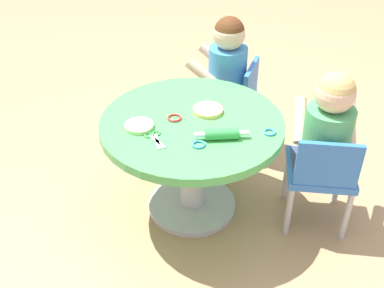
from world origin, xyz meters
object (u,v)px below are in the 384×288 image
object	(u,v)px
rolling_pin	(222,134)
craft_scissors	(155,138)
seated_child_left	(328,126)
child_chair_right	(232,100)
child_chair_left	(321,173)
seated_child_right	(227,63)
craft_table	(192,145)

from	to	relation	value
rolling_pin	craft_scissors	size ratio (longest dim) A/B	1.65
seated_child_left	child_chair_right	xyz separation A→B (m)	(0.70, 0.17, -0.23)
seated_child_left	craft_scissors	distance (m)	0.75
child_chair_left	seated_child_left	distance (m)	0.23
child_chair_right	rolling_pin	world-z (taller)	rolling_pin
seated_child_right	rolling_pin	bearing A→B (deg)	158.07
craft_table	seated_child_left	size ratio (longest dim) A/B	1.63
craft_table	child_chair_right	size ratio (longest dim) A/B	1.55
child_chair_left	seated_child_right	xyz separation A→B (m)	(0.76, 0.19, 0.23)
craft_table	seated_child_right	distance (m)	0.61
seated_child_right	craft_table	bearing A→B (deg)	144.79
craft_table	child_chair_left	xyz separation A→B (m)	(-0.27, -0.53, -0.08)
seated_child_left	rolling_pin	size ratio (longest dim) A/B	2.22
craft_scissors	child_chair_left	bearing A→B (deg)	-103.98
seated_child_right	craft_scissors	distance (m)	0.79
craft_table	rolling_pin	bearing A→B (deg)	-156.16
child_chair_left	seated_child_left	size ratio (longest dim) A/B	1.05
child_chair_right	seated_child_right	xyz separation A→B (m)	(0.02, 0.03, 0.23)
child_chair_left	craft_scissors	bearing A→B (deg)	76.02
craft_scissors	child_chair_right	bearing A→B (deg)	-45.72
child_chair_left	rolling_pin	bearing A→B (deg)	78.13
seated_child_left	craft_scissors	size ratio (longest dim) A/B	3.68
rolling_pin	craft_table	bearing A→B (deg)	23.84
child_chair_left	craft_scissors	xyz separation A→B (m)	(0.18, 0.72, 0.22)
child_chair_left	seated_child_left	xyz separation A→B (m)	(0.04, -0.02, 0.23)
rolling_pin	seated_child_right	bearing A→B (deg)	-21.93
seated_child_left	craft_scissors	xyz separation A→B (m)	(0.14, 0.74, -0.01)
child_chair_left	seated_child_right	bearing A→B (deg)	13.99
seated_child_right	rolling_pin	distance (m)	0.71
child_chair_left	craft_scissors	world-z (taller)	child_chair_left
seated_child_left	seated_child_right	world-z (taller)	same
craft_table	craft_scissors	xyz separation A→B (m)	(-0.09, 0.19, 0.14)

